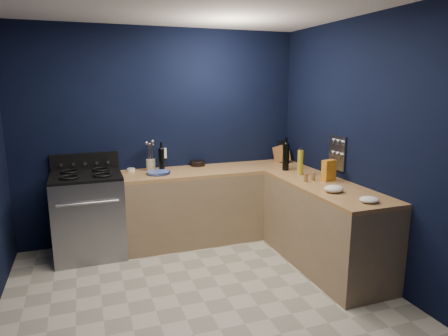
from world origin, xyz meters
name	(u,v)px	position (x,y,z in m)	size (l,w,h in m)	color
floor	(204,303)	(0.00, 0.00, -0.01)	(3.50, 3.50, 0.02)	#B2AC9B
wall_back	(162,136)	(0.00, 1.76, 1.30)	(3.50, 0.02, 2.60)	black
wall_right	(374,150)	(1.76, 0.00, 1.30)	(0.02, 3.50, 2.60)	black
wall_front	(320,236)	(0.00, -1.76, 1.30)	(3.50, 0.02, 2.60)	black
cab_back	(216,205)	(0.60, 1.44, 0.43)	(2.30, 0.63, 0.86)	#8F7454
top_back	(216,170)	(0.60, 1.44, 0.88)	(2.30, 0.63, 0.04)	brown
cab_right	(324,227)	(1.44, 0.29, 0.43)	(0.63, 1.67, 0.86)	#8F7454
top_right	(327,187)	(1.44, 0.29, 0.88)	(0.63, 1.67, 0.04)	brown
gas_range	(89,216)	(-0.93, 1.42, 0.46)	(0.76, 0.66, 0.92)	gray
oven_door	(90,226)	(-0.93, 1.10, 0.45)	(0.59, 0.02, 0.42)	black
cooktop	(86,176)	(-0.93, 1.42, 0.94)	(0.76, 0.66, 0.03)	black
backguard	(85,161)	(-0.93, 1.72, 1.04)	(0.76, 0.06, 0.20)	black
spice_panel	(337,153)	(1.74, 0.55, 1.18)	(0.02, 0.28, 0.38)	gray
wall_outlet	(163,153)	(0.00, 1.74, 1.08)	(0.09, 0.02, 0.13)	white
plate_stack	(158,173)	(-0.13, 1.38, 0.92)	(0.27, 0.27, 0.03)	#3348A3
ramekin	(131,170)	(-0.41, 1.64, 0.92)	(0.09, 0.09, 0.04)	white
utensil_crock	(151,165)	(-0.18, 1.62, 0.97)	(0.11, 0.11, 0.14)	#F9F8C9
wine_bottle_back	(162,160)	(-0.06, 1.50, 1.04)	(0.07, 0.07, 0.28)	black
lemon_basket	(198,163)	(0.43, 1.68, 0.94)	(0.19, 0.19, 0.07)	black
knife_block	(282,154)	(1.57, 1.55, 1.01)	(0.12, 0.20, 0.22)	brown
wine_bottle_right	(286,157)	(1.37, 1.07, 1.06)	(0.08, 0.08, 0.32)	black
oil_bottle	(300,163)	(1.41, 0.79, 1.04)	(0.07, 0.07, 0.29)	#9F9622
spice_jar_near	(306,178)	(1.30, 0.47, 0.95)	(0.04, 0.04, 0.09)	olive
spice_jar_far	(313,177)	(1.41, 0.50, 0.94)	(0.04, 0.04, 0.08)	olive
crouton_bag	(329,170)	(1.55, 0.43, 1.02)	(0.16, 0.07, 0.23)	#AB1A0A
towel_front	(334,189)	(1.34, 0.02, 0.93)	(0.20, 0.17, 0.07)	white
towel_end	(369,200)	(1.43, -0.37, 0.93)	(0.18, 0.16, 0.05)	white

